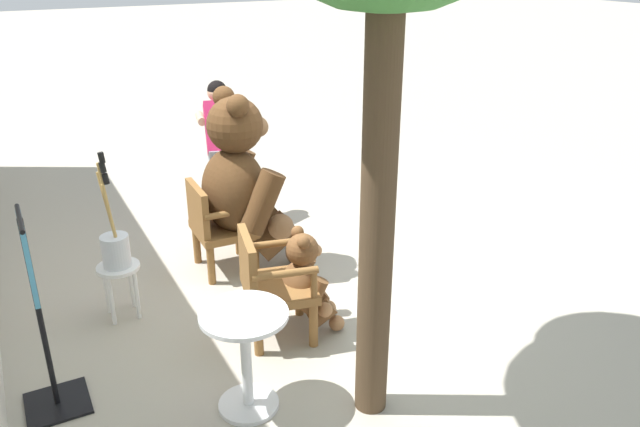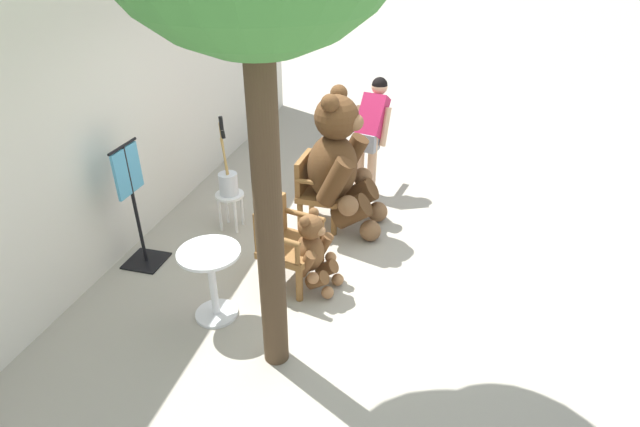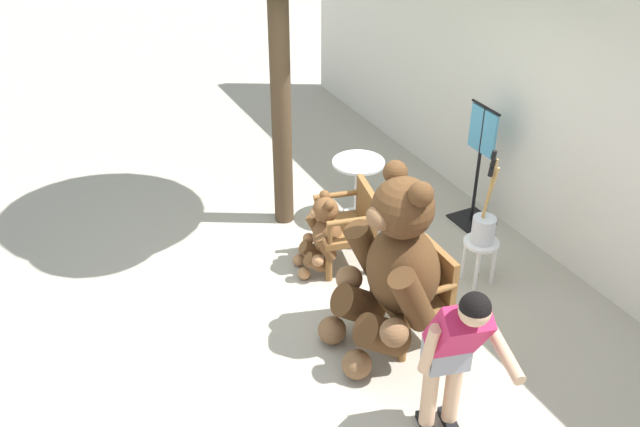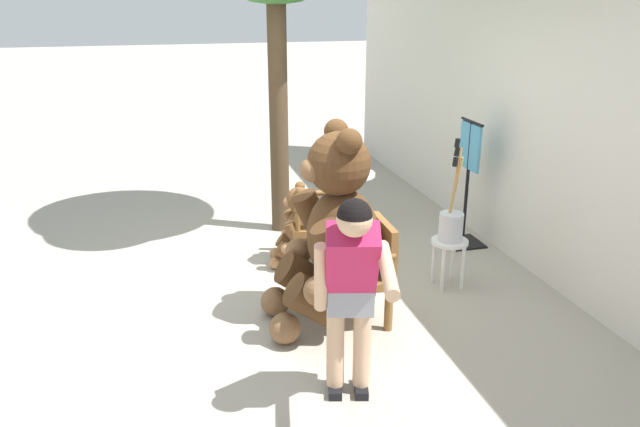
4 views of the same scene
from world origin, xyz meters
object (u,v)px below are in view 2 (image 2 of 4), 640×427
(teddy_bear_small, at_px, (313,251))
(round_side_table, at_px, (212,276))
(clothing_display_stand, at_px, (134,204))
(white_stool, at_px, (230,202))
(teddy_bear_large, at_px, (340,163))
(wooden_chair_right, at_px, (317,188))
(brush_bucket, at_px, (228,180))
(person_visitor, at_px, (371,127))
(wooden_chair_left, at_px, (286,242))

(teddy_bear_small, relative_size, round_side_table, 1.17)
(teddy_bear_small, bearing_deg, clothing_display_stand, 91.96)
(white_stool, relative_size, round_side_table, 0.64)
(teddy_bear_small, distance_m, clothing_display_stand, 1.91)
(teddy_bear_large, relative_size, clothing_display_stand, 1.23)
(wooden_chair_right, distance_m, clothing_display_stand, 2.08)
(teddy_bear_small, bearing_deg, brush_bucket, 56.00)
(round_side_table, bearing_deg, teddy_bear_small, -48.75)
(teddy_bear_large, distance_m, teddy_bear_small, 1.30)
(person_visitor, xyz_separation_m, round_side_table, (-2.98, 0.93, -0.46))
(teddy_bear_small, xyz_separation_m, round_side_table, (-0.67, 0.76, 0.04))
(brush_bucket, bearing_deg, teddy_bear_small, -124.00)
(person_visitor, bearing_deg, brush_bucket, 135.87)
(teddy_bear_small, relative_size, brush_bucket, 0.89)
(teddy_bear_small, relative_size, person_visitor, 0.56)
(wooden_chair_left, height_order, teddy_bear_large, teddy_bear_large)
(person_visitor, height_order, clothing_display_stand, person_visitor)
(person_visitor, relative_size, white_stool, 3.28)
(teddy_bear_large, height_order, clothing_display_stand, teddy_bear_large)
(wooden_chair_left, relative_size, wooden_chair_right, 1.00)
(wooden_chair_right, bearing_deg, brush_bucket, 112.17)
(white_stool, distance_m, clothing_display_stand, 1.16)
(clothing_display_stand, bearing_deg, round_side_table, -118.41)
(brush_bucket, bearing_deg, round_side_table, -162.04)
(wooden_chair_right, distance_m, teddy_bear_large, 0.45)
(white_stool, relative_size, clothing_display_stand, 0.34)
(teddy_bear_large, bearing_deg, wooden_chair_right, 89.07)
(teddy_bear_large, distance_m, clothing_display_stand, 2.28)
(teddy_bear_small, xyz_separation_m, clothing_display_stand, (-0.06, 1.88, 0.31))
(wooden_chair_left, height_order, clothing_display_stand, clothing_display_stand)
(wooden_chair_left, distance_m, white_stool, 1.28)
(wooden_chair_left, distance_m, teddy_bear_large, 1.29)
(wooden_chair_right, relative_size, white_stool, 1.87)
(wooden_chair_right, xyz_separation_m, teddy_bear_small, (-1.24, -0.29, -0.05))
(teddy_bear_small, bearing_deg, white_stool, 55.94)
(person_visitor, relative_size, brush_bucket, 1.59)
(clothing_display_stand, bearing_deg, teddy_bear_large, -55.13)
(clothing_display_stand, bearing_deg, white_stool, -34.51)
(clothing_display_stand, bearing_deg, teddy_bear_small, -88.04)
(wooden_chair_right, xyz_separation_m, teddy_bear_large, (-0.00, -0.27, 0.36))
(teddy_bear_large, bearing_deg, person_visitor, -9.54)
(wooden_chair_right, bearing_deg, teddy_bear_small, -167.01)
(round_side_table, bearing_deg, clothing_display_stand, 61.59)
(wooden_chair_right, relative_size, round_side_table, 1.19)
(wooden_chair_right, xyz_separation_m, person_visitor, (1.07, -0.45, 0.44))
(wooden_chair_left, relative_size, round_side_table, 1.19)
(brush_bucket, bearing_deg, wooden_chair_left, -130.33)
(wooden_chair_left, bearing_deg, clothing_display_stand, 93.14)
(person_visitor, relative_size, round_side_table, 2.10)
(round_side_table, bearing_deg, brush_bucket, 17.96)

